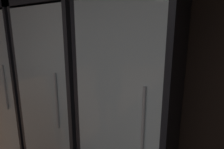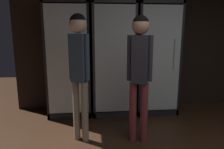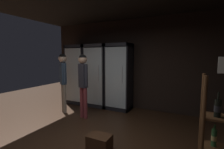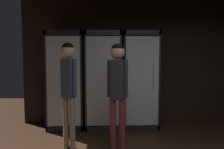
{
  "view_description": "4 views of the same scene",
  "coord_description": "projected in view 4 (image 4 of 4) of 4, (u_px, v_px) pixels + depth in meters",
  "views": [
    {
      "loc": [
        0.19,
        1.39,
        1.68
      ],
      "look_at": [
        -0.59,
        2.71,
        1.34
      ],
      "focal_mm": 28.47,
      "sensor_mm": 36.0,
      "label": 1
    },
    {
      "loc": [
        -1.55,
        -1.11,
        1.51
      ],
      "look_at": [
        -1.24,
        2.31,
        0.8
      ],
      "focal_mm": 34.37,
      "sensor_mm": 36.0,
      "label": 2
    },
    {
      "loc": [
        1.56,
        -1.79,
        1.63
      ],
      "look_at": [
        -0.66,
        2.74,
        1.07
      ],
      "focal_mm": 25.5,
      "sensor_mm": 36.0,
      "label": 3
    },
    {
      "loc": [
        -1.12,
        -1.36,
        1.42
      ],
      "look_at": [
        -1.0,
        2.51,
        1.15
      ],
      "focal_mm": 30.45,
      "sensor_mm": 36.0,
      "label": 4
    }
  ],
  "objects": [
    {
      "name": "cooler_left",
      "position": [
        103.0,
        81.0,
        4.11
      ],
      "size": [
        0.74,
        0.6,
        2.04
      ],
      "color": "#2B2B30",
      "rests_on": "ground"
    },
    {
      "name": "wall_back",
      "position": [
        154.0,
        62.0,
        4.42
      ],
      "size": [
        6.0,
        0.06,
        2.8
      ],
      "primitive_type": "cube",
      "color": "black",
      "rests_on": "ground"
    },
    {
      "name": "cooler_far_left",
      "position": [
        67.0,
        81.0,
        4.09
      ],
      "size": [
        0.74,
        0.6,
        2.04
      ],
      "color": "black",
      "rests_on": "ground"
    },
    {
      "name": "cooler_center",
      "position": [
        139.0,
        81.0,
        4.14
      ],
      "size": [
        0.74,
        0.6,
        2.04
      ],
      "color": "black",
      "rests_on": "ground"
    },
    {
      "name": "shopper_far",
      "position": [
        68.0,
        79.0,
        3.04
      ],
      "size": [
        0.28,
        0.23,
        1.72
      ],
      "color": "gray",
      "rests_on": "ground"
    },
    {
      "name": "shopper_near",
      "position": [
        117.0,
        83.0,
        2.97
      ],
      "size": [
        0.32,
        0.22,
        1.7
      ],
      "color": "brown",
      "rests_on": "ground"
    }
  ]
}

